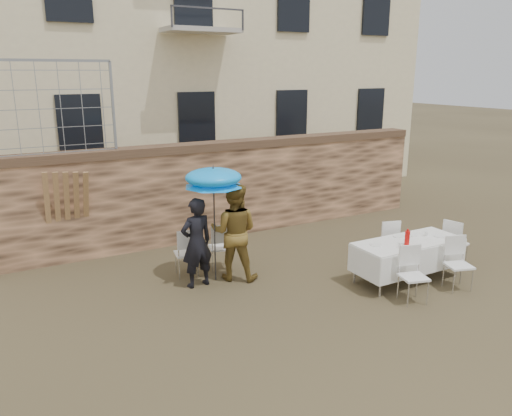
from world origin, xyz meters
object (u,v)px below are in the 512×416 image
man_suit (197,243)px  banquet_table (408,243)px  couple_chair_right (220,246)px  woman_dress (234,232)px  table_chair_side (455,242)px  umbrella (213,181)px  couple_chair_left (186,252)px  table_chair_front_right (459,264)px  table_chair_back (386,242)px  soda_bottle (407,238)px  table_chair_front_left (414,276)px

man_suit → banquet_table: (3.55, -1.61, -0.10)m
couple_chair_right → man_suit: bearing=51.6°
woman_dress → table_chair_side: woman_dress is taller
man_suit → umbrella: umbrella is taller
couple_chair_left → table_chair_front_right: same height
man_suit → woman_dress: woman_dress is taller
banquet_table → table_chair_back: table_chair_back is taller
table_chair_back → woman_dress: bearing=-0.4°
soda_bottle → table_chair_front_left: 0.84m
couple_chair_right → table_chair_front_right: 4.44m
table_chair_front_left → table_chair_front_right: bearing=15.1°
umbrella → table_chair_front_left: bearing=-43.9°
couple_chair_left → table_chair_back: same height
woman_dress → table_chair_front_right: (3.30, -2.36, -0.44)m
man_suit → couple_chair_right: man_suit is taller
man_suit → soda_bottle: bearing=145.3°
table_chair_front_right → table_chair_front_left: bearing=-162.4°
table_chair_back → soda_bottle: bearing=81.9°
woman_dress → banquet_table: woman_dress is taller
soda_bottle → table_chair_front_left: bearing=-123.7°
man_suit → banquet_table: size_ratio=0.79×
couple_chair_left → umbrella: bearing=140.3°
umbrella → couple_chair_right: size_ratio=2.10×
umbrella → table_chair_side: (4.55, -1.61, -1.42)m
couple_chair_left → couple_chair_right: size_ratio=1.00×
table_chair_front_left → table_chair_back: size_ratio=1.00×
couple_chair_right → banquet_table: 3.59m
soda_bottle → table_chair_front_right: bearing=-40.6°
soda_bottle → table_chair_front_right: size_ratio=0.27×
soda_bottle → table_chair_side: size_ratio=0.27×
woman_dress → couple_chair_right: 0.71m
table_chair_front_left → table_chair_side: bearing=38.1°
woman_dress → banquet_table: bearing=-174.2°
couple_chair_left → table_chair_front_right: 4.99m
man_suit → table_chair_front_right: 4.70m
couple_chair_right → woman_dress: bearing=108.6°
couple_chair_left → table_chair_back: (3.75, -1.36, 0.00)m
man_suit → table_chair_back: (3.75, -0.81, -0.35)m
umbrella → couple_chair_right: (0.30, 0.45, -1.42)m
table_chair_back → table_chair_side: bearing=164.4°
man_suit → table_chair_back: bearing=160.8°
banquet_table → soda_bottle: size_ratio=8.08×
table_chair_front_left → table_chair_front_right: same height
table_chair_front_left → soda_bottle: bearing=71.4°
woman_dress → couple_chair_left: (-0.75, 0.55, -0.44)m
table_chair_front_right → table_chair_side: size_ratio=1.00×
woman_dress → table_chair_side: bearing=-164.1°
table_chair_front_right → table_chair_side: same height
couple_chair_left → table_chair_back: size_ratio=1.00×
table_chair_front_right → table_chair_back: (-0.30, 1.55, 0.00)m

